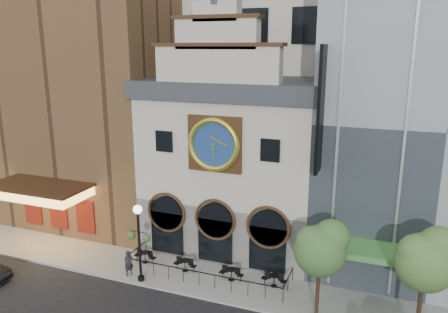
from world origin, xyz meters
TOP-DOWN VIEW (x-y plane):
  - ground at (0.00, 0.00)m, footprint 120.00×120.00m
  - sidewalk at (0.00, 2.50)m, footprint 44.00×5.00m
  - clock_building at (0.00, 7.82)m, footprint 12.60×8.78m
  - theater_building at (-13.00, 9.96)m, footprint 14.00×15.60m
  - retail_building at (12.99, 9.99)m, footprint 14.00×14.40m
  - cafe_railing at (0.00, 2.50)m, footprint 10.60×2.60m
  - bistro_0 at (-4.63, 2.57)m, footprint 1.58×0.68m
  - bistro_1 at (-1.58, 2.50)m, footprint 1.58×0.68m
  - bistro_2 at (1.67, 2.49)m, footprint 1.58×0.68m
  - bistro_3 at (4.38, 2.72)m, footprint 1.58×0.68m
  - pedestrian at (-4.70, 0.72)m, footprint 0.65×0.73m
  - lamppost at (-3.67, 0.44)m, footprint 1.61×0.55m
  - tree_left at (7.35, 0.72)m, footprint 2.89×2.78m
  - tree_right at (12.44, 0.84)m, footprint 3.05×2.94m

SIDE VIEW (x-z plane):
  - ground at x=0.00m, z-range 0.00..0.00m
  - sidewalk at x=0.00m, z-range 0.00..0.15m
  - cafe_railing at x=0.00m, z-range 0.15..1.05m
  - bistro_0 at x=-4.63m, z-range 0.16..1.06m
  - bistro_1 at x=-1.58m, z-range 0.16..1.06m
  - bistro_2 at x=1.67m, z-range 0.16..1.06m
  - bistro_3 at x=4.38m, z-range 0.16..1.06m
  - pedestrian at x=-4.70m, z-range 0.15..1.84m
  - lamppost at x=-3.67m, z-range 0.75..5.79m
  - tree_left at x=7.35m, z-range 1.45..7.01m
  - tree_right at x=12.44m, z-range 1.52..7.40m
  - clock_building at x=0.00m, z-range -2.64..16.01m
  - retail_building at x=12.99m, z-range 0.14..20.14m
  - theater_building at x=-13.00m, z-range 0.10..25.10m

